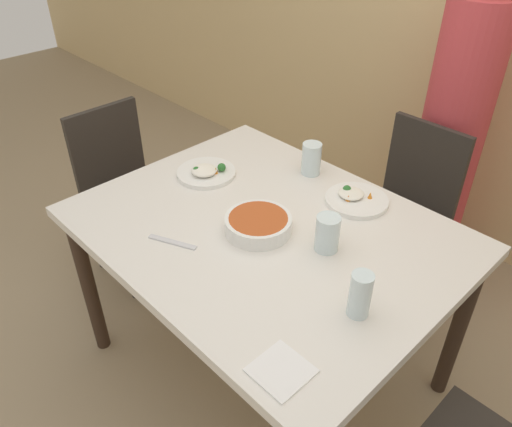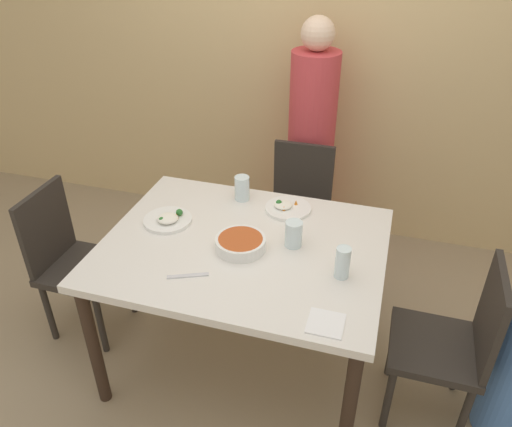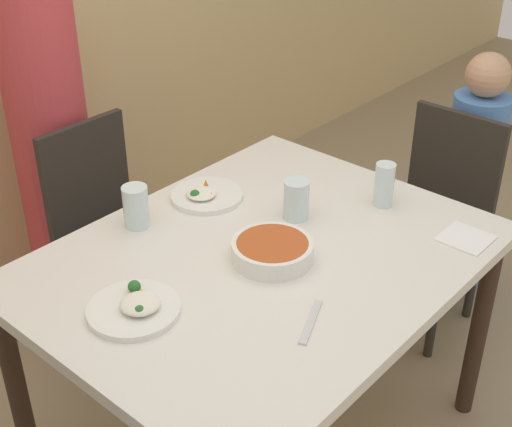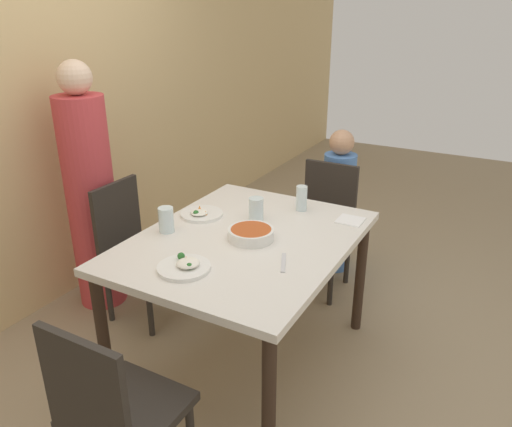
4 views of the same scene
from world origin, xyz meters
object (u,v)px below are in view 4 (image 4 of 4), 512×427
(chair_adult_spot, at_px, (134,247))
(bowl_curry, at_px, (251,234))
(plate_rice_adult, at_px, (201,214))
(chair_child_spot, at_px, (323,223))
(person_adult, at_px, (91,198))
(person_child, at_px, (337,206))
(glass_water_tall, at_px, (166,220))

(chair_adult_spot, relative_size, bowl_curry, 3.74)
(plate_rice_adult, bearing_deg, chair_child_spot, -24.92)
(person_adult, distance_m, bowl_curry, 1.22)
(person_child, distance_m, plate_rice_adult, 1.26)
(chair_child_spot, height_order, bowl_curry, chair_child_spot)
(chair_adult_spot, relative_size, glass_water_tall, 6.55)
(bowl_curry, xyz_separation_m, glass_water_tall, (-0.13, 0.43, 0.04))
(chair_child_spot, xyz_separation_m, person_child, (0.29, 0.00, 0.03))
(glass_water_tall, bearing_deg, person_child, -17.40)
(bowl_curry, relative_size, glass_water_tall, 1.75)
(person_child, bearing_deg, person_adult, 134.35)
(chair_child_spot, relative_size, person_adult, 0.55)
(chair_child_spot, height_order, person_child, person_child)
(bowl_curry, bearing_deg, person_adult, 85.91)
(person_adult, bearing_deg, bowl_curry, -94.09)
(chair_child_spot, height_order, plate_rice_adult, chair_child_spot)
(person_adult, bearing_deg, plate_rice_adult, -87.29)
(plate_rice_adult, bearing_deg, chair_adult_spot, 94.47)
(person_child, bearing_deg, chair_child_spot, -180.00)
(person_adult, xyz_separation_m, glass_water_tall, (-0.22, -0.78, 0.10))
(bowl_curry, bearing_deg, glass_water_tall, 107.19)
(bowl_curry, distance_m, glass_water_tall, 0.45)
(bowl_curry, xyz_separation_m, plate_rice_adult, (0.13, 0.39, -0.02))
(person_child, relative_size, plate_rice_adult, 4.48)
(plate_rice_adult, distance_m, glass_water_tall, 0.27)
(bowl_curry, height_order, glass_water_tall, glass_water_tall)
(chair_child_spot, relative_size, plate_rice_adult, 3.67)
(chair_child_spot, distance_m, bowl_curry, 1.05)
(bowl_curry, bearing_deg, person_child, -0.52)
(person_child, distance_m, glass_water_tall, 1.53)
(plate_rice_adult, bearing_deg, bowl_curry, -107.72)
(chair_adult_spot, distance_m, glass_water_tall, 0.63)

